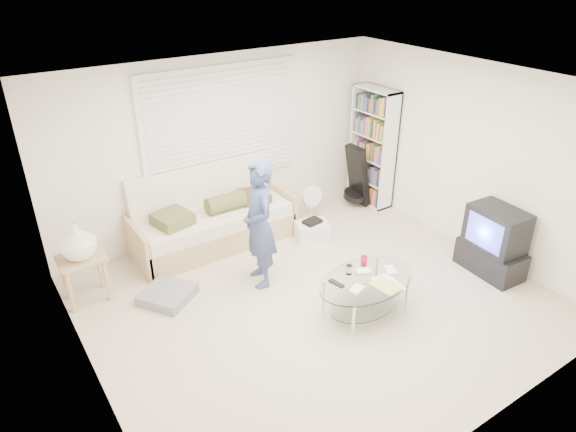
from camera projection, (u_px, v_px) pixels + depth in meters
ground at (316, 299)px, 6.07m from camera, size 5.00×5.00×0.00m
room_shell at (294, 158)px, 5.67m from camera, size 5.02×4.52×2.51m
window_blinds at (222, 126)px, 6.97m from camera, size 2.32×0.08×1.62m
futon_sofa at (212, 220)px, 7.09m from camera, size 2.22×0.90×1.09m
grey_floor_pillow at (168, 294)px, 6.06m from camera, size 0.75×0.75×0.12m
side_table at (78, 244)px, 5.74m from camera, size 0.51×0.41×1.02m
bookshelf at (372, 147)px, 8.03m from camera, size 0.29×0.78×1.85m
guitar_case at (357, 180)px, 8.10m from camera, size 0.37×0.37×0.99m
floor_fan at (311, 199)px, 7.73m from camera, size 0.34×0.23×0.57m
storage_bin at (312, 231)px, 7.26m from camera, size 0.52×0.43×0.31m
tv_unit at (494, 242)px, 6.41m from camera, size 0.50×0.85×0.89m
coffee_table at (367, 285)px, 5.70m from camera, size 1.27×0.85×0.58m
standing_person at (259, 225)px, 6.05m from camera, size 0.50×0.65×1.60m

